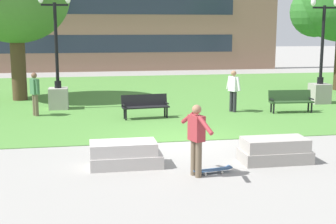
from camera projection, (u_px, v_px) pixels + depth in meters
ground_plane at (182, 142)px, 14.37m from camera, size 140.00×140.00×0.00m
grass_lawn at (143, 96)px, 24.06m from camera, size 40.00×20.00×0.02m
concrete_block_center at (125, 155)px, 11.76m from camera, size 1.80×0.90×0.64m
concrete_block_left at (275, 151)px, 12.15m from camera, size 1.80×0.90×0.64m
person_skateboarder at (196, 136)px, 10.87m from camera, size 0.46×1.48×1.71m
skateboard at (212, 170)px, 11.23m from camera, size 1.04×0.38×0.14m
park_bench_near_left at (145, 105)px, 17.96m from camera, size 1.84×0.70×0.90m
park_bench_near_right at (291, 100)px, 19.21m from camera, size 1.83×0.64×0.90m
lamp_post_center at (58, 86)px, 19.93m from camera, size 1.32×0.80×4.86m
lamp_post_right at (320, 82)px, 21.44m from camera, size 1.32×0.80×4.82m
person_bystander_near_lawn at (233, 89)px, 19.21m from camera, size 0.42×0.84×1.71m
person_bystander_far_lawn at (35, 92)px, 18.35m from camera, size 0.41×0.70×1.71m
building_facade_distant at (89, 8)px, 36.80m from camera, size 30.97×1.03×10.03m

